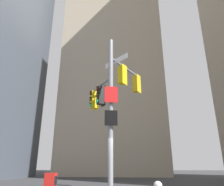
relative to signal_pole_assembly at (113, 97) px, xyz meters
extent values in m
cube|color=tan|center=(-2.12, 23.26, 21.94)|extent=(14.75, 14.75, 53.45)
cylinder|color=gray|center=(-0.01, -0.82, -0.92)|extent=(0.23, 0.23, 7.71)
cylinder|color=gray|center=(0.70, 0.49, 1.86)|extent=(1.53, 2.70, 0.13)
cylinder|color=gray|center=(-0.67, 0.11, 0.73)|extent=(1.43, 1.94, 0.13)
cube|color=yellow|center=(0.66, 0.01, 1.26)|extent=(0.25, 0.44, 1.14)
cube|color=yellow|center=(0.49, 0.10, 1.26)|extent=(0.46, 0.46, 1.00)
cylinder|color=#360605|center=(0.31, 0.19, 1.61)|extent=(0.15, 0.20, 0.20)
cube|color=black|center=(0.31, 0.20, 1.73)|extent=(0.17, 0.23, 0.02)
cylinder|color=#3C2C06|center=(0.31, 0.19, 1.26)|extent=(0.15, 0.20, 0.20)
cube|color=black|center=(0.31, 0.20, 1.38)|extent=(0.17, 0.23, 0.02)
cylinder|color=#19C672|center=(0.31, 0.19, 0.91)|extent=(0.15, 0.20, 0.20)
cube|color=black|center=(0.31, 0.20, 1.03)|extent=(0.17, 0.23, 0.02)
cube|color=gold|center=(1.44, 1.46, 1.26)|extent=(0.25, 0.44, 1.14)
cube|color=gold|center=(1.27, 1.55, 1.26)|extent=(0.46, 0.46, 1.00)
cylinder|color=red|center=(1.09, 1.64, 1.61)|extent=(0.15, 0.20, 0.20)
cube|color=black|center=(1.09, 1.65, 1.73)|extent=(0.17, 0.23, 0.02)
cylinder|color=#3C2C06|center=(1.09, 1.64, 1.26)|extent=(0.15, 0.20, 0.20)
cube|color=black|center=(1.09, 1.65, 1.38)|extent=(0.17, 0.23, 0.02)
cylinder|color=#06311C|center=(1.09, 1.64, 0.91)|extent=(0.15, 0.20, 0.20)
cube|color=black|center=(1.09, 1.65, 1.03)|extent=(0.17, 0.23, 0.02)
cube|color=black|center=(-0.52, 0.22, 0.13)|extent=(0.30, 0.41, 1.14)
cube|color=black|center=(-0.67, 0.11, 0.13)|extent=(0.47, 0.47, 1.00)
cylinder|color=#360605|center=(-0.83, -0.01, 0.48)|extent=(0.16, 0.20, 0.20)
cube|color=black|center=(-0.84, -0.01, 0.60)|extent=(0.19, 0.22, 0.02)
cylinder|color=#3C2C06|center=(-0.83, -0.01, 0.13)|extent=(0.16, 0.20, 0.20)
cube|color=black|center=(-0.84, -0.01, 0.25)|extent=(0.19, 0.22, 0.02)
cylinder|color=#19C672|center=(-0.83, -0.01, -0.22)|extent=(0.16, 0.20, 0.20)
cube|color=black|center=(-0.84, -0.01, -0.10)|extent=(0.19, 0.22, 0.02)
cube|color=yellow|center=(-1.05, 0.97, 0.13)|extent=(0.30, 0.41, 1.14)
cube|color=yellow|center=(-1.20, 0.85, 0.13)|extent=(0.47, 0.47, 1.00)
cylinder|color=#360605|center=(-1.36, 0.74, 0.48)|extent=(0.16, 0.20, 0.20)
cube|color=black|center=(-1.37, 0.74, 0.60)|extent=(0.19, 0.22, 0.02)
cylinder|color=#3C2C06|center=(-1.36, 0.74, 0.13)|extent=(0.16, 0.20, 0.20)
cube|color=black|center=(-1.37, 0.74, 0.25)|extent=(0.19, 0.22, 0.02)
cylinder|color=#19C672|center=(-1.36, 0.74, -0.22)|extent=(0.16, 0.20, 0.20)
cube|color=black|center=(-1.37, 0.74, -0.10)|extent=(0.19, 0.22, 0.02)
cube|color=white|center=(0.23, -0.57, 1.80)|extent=(1.28, 1.17, 0.28)
cube|color=#19479E|center=(0.23, -0.57, 1.80)|extent=(1.24, 1.14, 0.24)
cube|color=red|center=(0.05, -1.04, -0.22)|extent=(0.63, 0.16, 0.80)
cube|color=white|center=(0.05, -1.04, -0.22)|extent=(0.59, 0.15, 0.76)
cube|color=black|center=(0.04, -1.04, -1.37)|extent=(0.59, 0.14, 0.72)
cube|color=white|center=(0.04, -1.04, -1.37)|extent=(0.55, 0.12, 0.68)
sphere|color=silver|center=(1.70, -4.40, -3.97)|extent=(0.23, 0.23, 0.23)
cube|color=red|center=(-2.50, -1.33, -4.27)|extent=(0.44, 0.36, 1.02)
cube|color=black|center=(-2.27, -1.33, -4.07)|extent=(0.01, 0.29, 0.37)
camera|label=1|loc=(1.19, -10.57, -3.47)|focal=33.78mm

